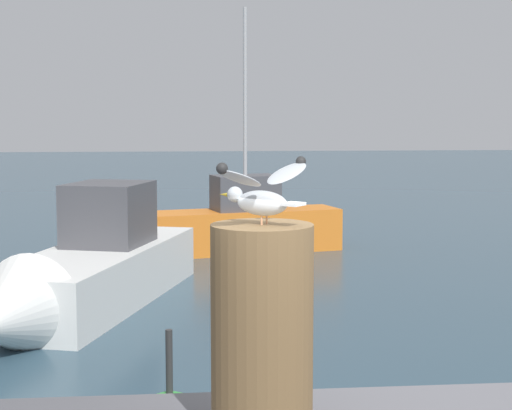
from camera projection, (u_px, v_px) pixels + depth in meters
name	position (u px, v px, depth m)	size (l,w,h in m)	color
mooring_post	(262.00, 331.00, 3.34)	(0.41, 0.41, 0.87)	brown
seagull	(261.00, 192.00, 3.29)	(0.46, 0.52, 0.26)	tan
boat_orange	(213.00, 226.00, 16.95)	(5.48, 2.23, 4.98)	orange
boat_white	(83.00, 274.00, 11.88)	(3.14, 6.18, 1.99)	silver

